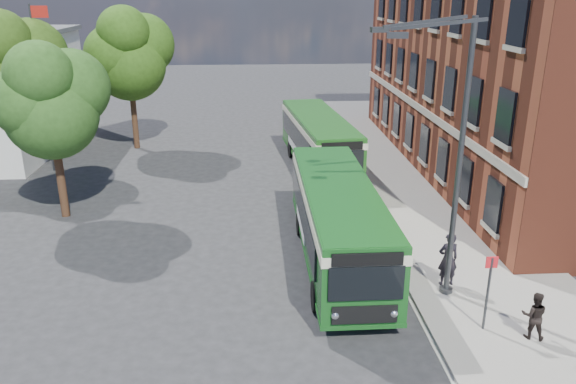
{
  "coord_description": "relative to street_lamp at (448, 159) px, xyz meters",
  "views": [
    {
      "loc": [
        -1.13,
        -18.17,
        9.69
      ],
      "look_at": [
        0.19,
        2.48,
        2.2
      ],
      "focal_mm": 35.0,
      "sensor_mm": 36.0,
      "label": 1
    }
  ],
  "objects": [
    {
      "name": "ground",
      "position": [
        -4.84,
        2.0,
        -4.79
      ],
      "size": [
        120.0,
        120.0,
        0.0
      ],
      "primitive_type": "plane",
      "color": "#272729",
      "rests_on": "ground"
    },
    {
      "name": "pavement",
      "position": [
        2.16,
        10.0,
        -4.72
      ],
      "size": [
        6.0,
        48.0,
        0.15
      ],
      "primitive_type": "cube",
      "color": "gray",
      "rests_on": "ground"
    },
    {
      "name": "kerb_line",
      "position": [
        -0.89,
        10.0,
        -4.79
      ],
      "size": [
        0.12,
        48.0,
        0.01
      ],
      "primitive_type": "cube",
      "color": "beige",
      "rests_on": "ground"
    },
    {
      "name": "brick_office",
      "position": [
        9.16,
        14.0,
        2.18
      ],
      "size": [
        12.1,
        26.0,
        14.2
      ],
      "color": "brown",
      "rests_on": "ground"
    },
    {
      "name": "flagpole",
      "position": [
        -17.29,
        15.0,
        0.15
      ],
      "size": [
        0.95,
        0.1,
        9.0
      ],
      "color": "#343639",
      "rests_on": "ground"
    },
    {
      "name": "street_lamp",
      "position": [
        0.0,
        0.0,
        0.0
      ],
      "size": [
        2.96,
        2.38,
        9.0
      ],
      "color": "#343639",
      "rests_on": "ground"
    },
    {
      "name": "bus_stop_sign",
      "position": [
        0.76,
        -2.2,
        -3.28
      ],
      "size": [
        0.35,
        0.08,
        2.52
      ],
      "color": "#343639",
      "rests_on": "ground"
    },
    {
      "name": "bus_front",
      "position": [
        -2.91,
        2.82,
        -2.96
      ],
      "size": [
        2.66,
        10.79,
        3.02
      ],
      "color": "#15501A",
      "rests_on": "ground"
    },
    {
      "name": "bus_rear",
      "position": [
        -2.27,
        14.53,
        -2.96
      ],
      "size": [
        3.57,
        10.77,
        3.02
      ],
      "color": "#1C5619",
      "rests_on": "ground"
    },
    {
      "name": "pedestrian_a",
      "position": [
        0.52,
        0.5,
        -3.68
      ],
      "size": [
        0.73,
        0.51,
        1.91
      ],
      "primitive_type": "imported",
      "rotation": [
        0.0,
        0.0,
        3.21
      ],
      "color": "black",
      "rests_on": "pavement"
    },
    {
      "name": "pedestrian_b",
      "position": [
        1.98,
        -2.72,
        -3.91
      ],
      "size": [
        0.86,
        0.77,
        1.46
      ],
      "primitive_type": "imported",
      "rotation": [
        0.0,
        0.0,
        2.78
      ],
      "color": "black",
      "rests_on": "pavement"
    },
    {
      "name": "tree_left",
      "position": [
        -14.48,
        7.97,
        0.52
      ],
      "size": [
        4.63,
        4.41,
        7.82
      ],
      "color": "#372014",
      "rests_on": "ground"
    },
    {
      "name": "tree_mid",
      "position": [
        -18.45,
        14.43,
        1.2
      ],
      "size": [
        5.23,
        4.97,
        8.83
      ],
      "color": "#372014",
      "rests_on": "ground"
    },
    {
      "name": "tree_right",
      "position": [
        -13.43,
        19.53,
        1.23
      ],
      "size": [
        5.25,
        4.99,
        8.87
      ],
      "color": "#372014",
      "rests_on": "ground"
    }
  ]
}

